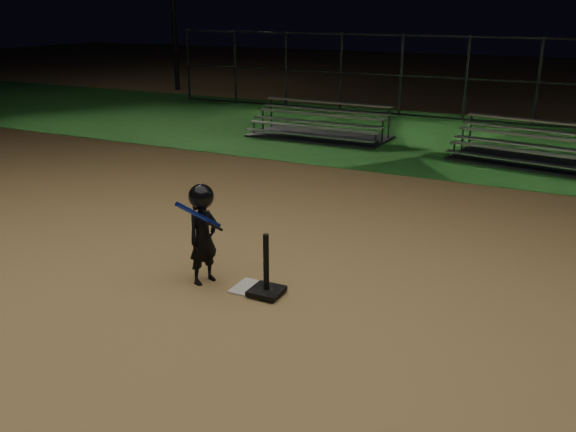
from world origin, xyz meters
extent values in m
plane|color=#A27F49|center=(0.00, 0.00, 0.00)|extent=(80.00, 80.00, 0.00)
cube|color=#1C561B|center=(0.00, 10.00, 0.01)|extent=(60.00, 8.00, 0.01)
cube|color=beige|center=(0.00, 0.00, 0.01)|extent=(0.45, 0.45, 0.02)
cube|color=black|center=(0.23, -0.06, 0.05)|extent=(0.38, 0.38, 0.06)
cylinder|color=black|center=(0.23, -0.06, 0.44)|extent=(0.07, 0.07, 0.70)
imported|color=black|center=(-0.65, -0.06, 0.58)|extent=(0.40, 0.49, 1.15)
sphere|color=black|center=(-0.65, -0.06, 1.13)|extent=(0.31, 0.31, 0.31)
cylinder|color=#1B35EB|center=(-0.60, -0.21, 0.95)|extent=(0.37, 0.49, 0.41)
cylinder|color=black|center=(-0.44, -0.09, 0.78)|extent=(0.14, 0.17, 0.14)
cube|color=silver|center=(-2.91, 8.30, 0.36)|extent=(3.60, 0.27, 0.04)
cube|color=silver|center=(-2.92, 8.05, 0.20)|extent=(3.60, 0.27, 0.03)
cube|color=silver|center=(-2.91, 8.80, 0.61)|extent=(3.60, 0.27, 0.04)
cube|color=silver|center=(-2.91, 8.55, 0.45)|extent=(3.60, 0.27, 0.03)
cube|color=silver|center=(-2.90, 9.29, 0.86)|extent=(3.60, 0.27, 0.04)
cube|color=silver|center=(-2.90, 9.04, 0.70)|extent=(3.60, 0.27, 0.03)
cube|color=#38383D|center=(-2.91, 8.80, 0.03)|extent=(3.62, 1.81, 0.05)
cube|color=silver|center=(2.47, 7.79, 0.36)|extent=(3.60, 0.80, 0.04)
cube|color=silver|center=(2.43, 7.54, 0.20)|extent=(3.60, 0.80, 0.03)
cube|color=silver|center=(2.55, 8.28, 0.61)|extent=(3.60, 0.80, 0.04)
cube|color=silver|center=(2.51, 8.03, 0.45)|extent=(3.60, 0.80, 0.03)
cube|color=silver|center=(2.63, 8.77, 0.87)|extent=(3.60, 0.80, 0.04)
cube|color=silver|center=(2.59, 8.52, 0.70)|extent=(3.60, 0.80, 0.03)
cube|color=#38383D|center=(2.55, 8.28, 0.03)|extent=(3.85, 2.32, 0.05)
cube|color=#38383D|center=(0.00, 13.00, 0.05)|extent=(20.00, 0.05, 0.05)
cube|color=#38383D|center=(0.00, 13.00, 1.25)|extent=(20.00, 0.05, 0.05)
cube|color=#38383D|center=(0.00, 13.00, 2.45)|extent=(20.00, 0.05, 0.05)
cylinder|color=#38383D|center=(-10.00, 13.00, 1.25)|extent=(0.08, 0.08, 2.50)
cylinder|color=#38383D|center=(-5.00, 13.00, 1.25)|extent=(0.08, 0.08, 2.50)
cylinder|color=#38383D|center=(0.00, 13.00, 1.25)|extent=(0.08, 0.08, 2.50)
camera|label=1|loc=(3.42, -5.93, 3.32)|focal=38.10mm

